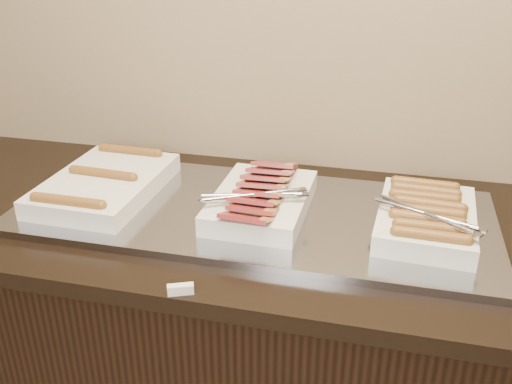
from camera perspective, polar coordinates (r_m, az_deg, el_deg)
counter at (r=1.72m, az=-0.41°, el=-15.76°), size 2.06×0.76×0.90m
warming_tray at (r=1.46m, az=-0.37°, el=-2.09°), size 1.20×0.50×0.02m
dish_left at (r=1.58m, az=-14.85°, el=0.80°), size 0.28×0.41×0.07m
dish_center at (r=1.43m, az=0.48°, el=-0.71°), size 0.27×0.36×0.09m
dish_right at (r=1.40m, az=16.64°, el=-2.41°), size 0.26×0.34×0.08m
label_holder at (r=1.18m, az=-7.55°, el=-9.63°), size 0.06×0.04×0.02m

